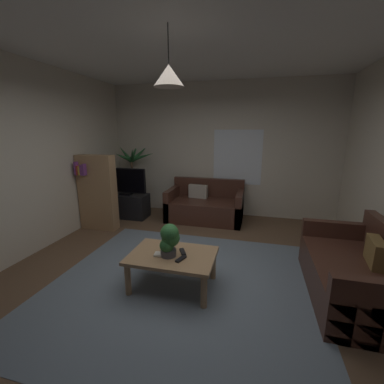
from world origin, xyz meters
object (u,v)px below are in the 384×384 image
at_px(remote_on_table_0, 183,252).
at_px(bookshelf_corner, 97,192).
at_px(book_on_table_0, 160,254).
at_px(tv_stand, 127,206).
at_px(potted_plant_on_table, 169,239).
at_px(potted_palm_corner, 133,179).
at_px(couch_right_side, 356,275).
at_px(tv, 125,181).
at_px(remote_on_table_1, 181,259).
at_px(pendant_lamp, 169,75).
at_px(couch_under_window, 205,207).
at_px(coffee_table, 172,259).

height_order(remote_on_table_0, bookshelf_corner, bookshelf_corner).
height_order(book_on_table_0, tv_stand, tv_stand).
relative_size(potted_plant_on_table, potted_palm_corner, 0.25).
relative_size(couch_right_side, book_on_table_0, 13.02).
bearing_deg(tv_stand, book_on_table_0, -53.74).
height_order(tv, potted_palm_corner, potted_palm_corner).
distance_m(remote_on_table_0, potted_plant_on_table, 0.26).
xyz_separation_m(remote_on_table_1, tv_stand, (-1.91, 2.28, -0.18)).
xyz_separation_m(remote_on_table_0, pendant_lamp, (-0.11, -0.07, 1.93)).
bearing_deg(remote_on_table_0, couch_right_side, -20.92).
height_order(couch_right_side, potted_plant_on_table, couch_right_side).
bearing_deg(bookshelf_corner, remote_on_table_0, -33.48).
height_order(remote_on_table_0, tv_stand, tv_stand).
relative_size(book_on_table_0, potted_palm_corner, 0.08).
distance_m(potted_plant_on_table, pendant_lamp, 1.73).
relative_size(couch_under_window, remote_on_table_0, 9.61).
distance_m(book_on_table_0, tv_stand, 2.78).
distance_m(tv_stand, tv, 0.54).
height_order(tv, bookshelf_corner, bookshelf_corner).
relative_size(coffee_table, potted_plant_on_table, 2.59).
height_order(potted_plant_on_table, bookshelf_corner, bookshelf_corner).
height_order(couch_under_window, bookshelf_corner, bookshelf_corner).
relative_size(couch_right_side, remote_on_table_0, 9.69).
height_order(potted_plant_on_table, tv_stand, potted_plant_on_table).
bearing_deg(coffee_table, tv, 129.54).
xyz_separation_m(potted_plant_on_table, bookshelf_corner, (-1.94, 1.48, 0.08)).
bearing_deg(potted_plant_on_table, tv, 128.71).
relative_size(potted_palm_corner, pendant_lamp, 2.68).
bearing_deg(potted_plant_on_table, couch_under_window, 92.07).
distance_m(potted_plant_on_table, potted_palm_corner, 3.25).
xyz_separation_m(coffee_table, pendant_lamp, (-0.00, -0.00, 2.01)).
height_order(potted_plant_on_table, potted_palm_corner, potted_palm_corner).
distance_m(book_on_table_0, potted_plant_on_table, 0.23).
height_order(couch_under_window, pendant_lamp, pendant_lamp).
relative_size(tv_stand, pendant_lamp, 1.57).
xyz_separation_m(couch_under_window, bookshelf_corner, (-1.85, -1.00, 0.44)).
distance_m(couch_right_side, bookshelf_corner, 4.17).
xyz_separation_m(couch_under_window, potted_palm_corner, (-1.74, 0.21, 0.48)).
distance_m(potted_palm_corner, bookshelf_corner, 1.21).
xyz_separation_m(couch_under_window, potted_plant_on_table, (0.09, -2.47, 0.35)).
xyz_separation_m(coffee_table, remote_on_table_1, (0.14, -0.10, 0.08)).
height_order(couch_under_window, remote_on_table_1, couch_under_window).
bearing_deg(potted_plant_on_table, tv_stand, 128.44).
bearing_deg(pendant_lamp, bookshelf_corner, 143.82).
bearing_deg(potted_palm_corner, book_on_table_0, -57.65).
distance_m(couch_right_side, potted_palm_corner, 4.56).
xyz_separation_m(remote_on_table_1, pendant_lamp, (-0.14, 0.10, 1.93)).
relative_size(tv, bookshelf_corner, 0.66).
height_order(book_on_table_0, bookshelf_corner, bookshelf_corner).
bearing_deg(couch_under_window, coffee_table, -87.47).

